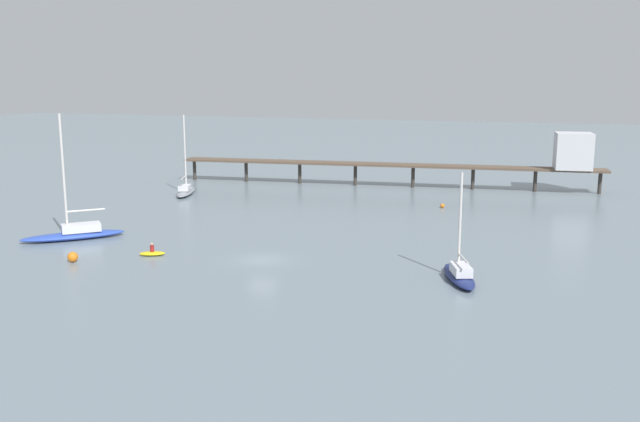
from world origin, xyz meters
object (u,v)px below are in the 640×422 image
mooring_buoy_far (73,257)px  mooring_buoy_outer (442,206)px  sailboat_blue (75,232)px  sailboat_navy (459,273)px  pier (499,157)px  dinghy_yellow (152,253)px  sailboat_gray (186,190)px

mooring_buoy_far → mooring_buoy_outer: 43.19m
sailboat_blue → sailboat_navy: bearing=-2.7°
pier → mooring_buoy_far: 59.16m
dinghy_yellow → mooring_buoy_far: 6.55m
sailboat_navy → mooring_buoy_far: bearing=-170.6°
sailboat_blue → sailboat_gray: bearing=96.7°
sailboat_navy → sailboat_blue: size_ratio=0.69×
mooring_buoy_far → mooring_buoy_outer: size_ratio=1.67×
pier → sailboat_gray: bearing=-156.2°
dinghy_yellow → sailboat_blue: bearing=164.4°
pier → sailboat_navy: size_ratio=7.26×
pier → mooring_buoy_outer: (-5.04, -15.63, -4.40)m
dinghy_yellow → mooring_buoy_far: size_ratio=2.81×
mooring_buoy_outer → pier: bearing=72.1°
sailboat_navy → mooring_buoy_outer: 30.24m
dinghy_yellow → sailboat_navy: bearing=2.5°
sailboat_blue → dinghy_yellow: sailboat_blue is taller
pier → sailboat_blue: sailboat_blue is taller
sailboat_blue → dinghy_yellow: 10.87m
sailboat_gray → sailboat_navy: size_ratio=1.27×
pier → dinghy_yellow: bearing=-118.7°
pier → mooring_buoy_outer: 17.00m
dinghy_yellow → pier: bearing=61.3°
mooring_buoy_far → mooring_buoy_outer: bearing=53.8°
dinghy_yellow → mooring_buoy_outer: bearing=56.5°
mooring_buoy_far → dinghy_yellow: bearing=38.7°
sailboat_navy → mooring_buoy_far: size_ratio=9.55×
sailboat_navy → mooring_buoy_outer: bearing=101.6°
sailboat_gray → mooring_buoy_outer: 33.99m
sailboat_navy → sailboat_blue: sailboat_blue is taller
pier → mooring_buoy_far: pier is taller
sailboat_blue → mooring_buoy_far: sailboat_blue is taller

